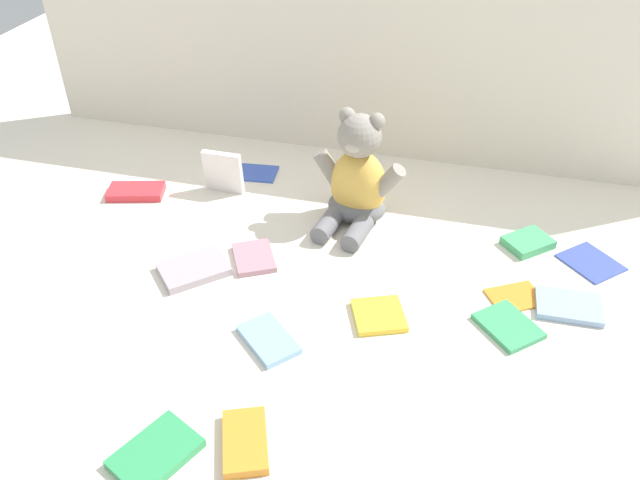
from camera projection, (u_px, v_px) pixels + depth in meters
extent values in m
plane|color=silver|center=(326.00, 250.00, 1.38)|extent=(3.20, 3.20, 0.00)
cube|color=silver|center=(373.00, 43.00, 1.56)|extent=(1.82, 0.03, 0.60)
ellipsoid|color=#E5B24C|center=(358.00, 185.00, 1.43)|extent=(0.15, 0.12, 0.17)
ellipsoid|color=slate|center=(357.00, 206.00, 1.46)|extent=(0.15, 0.13, 0.06)
sphere|color=gray|center=(360.00, 136.00, 1.35)|extent=(0.11, 0.11, 0.10)
ellipsoid|color=#AEA599|center=(353.00, 146.00, 1.33)|extent=(0.04, 0.04, 0.03)
sphere|color=gray|center=(347.00, 116.00, 1.35)|extent=(0.04, 0.04, 0.04)
sphere|color=gray|center=(377.00, 121.00, 1.33)|extent=(0.04, 0.04, 0.04)
cylinder|color=gray|center=(329.00, 168.00, 1.43)|extent=(0.08, 0.05, 0.09)
cylinder|color=gray|center=(388.00, 181.00, 1.39)|extent=(0.08, 0.05, 0.09)
cylinder|color=slate|center=(327.00, 225.00, 1.41)|extent=(0.06, 0.10, 0.04)
cylinder|color=slate|center=(357.00, 233.00, 1.39)|extent=(0.06, 0.10, 0.04)
cube|color=silver|center=(223.00, 172.00, 1.54)|extent=(0.10, 0.03, 0.11)
cube|color=#3250B8|center=(251.00, 172.00, 1.64)|extent=(0.14, 0.10, 0.01)
cube|color=#3A9960|center=(508.00, 326.00, 1.18)|extent=(0.14, 0.14, 0.01)
cube|color=red|center=(136.00, 192.00, 1.55)|extent=(0.15, 0.10, 0.02)
cube|color=orange|center=(247.00, 442.00, 0.97)|extent=(0.11, 0.13, 0.02)
cube|color=yellow|center=(379.00, 315.00, 1.20)|extent=(0.12, 0.12, 0.01)
cube|color=orange|center=(515.00, 297.00, 1.25)|extent=(0.13, 0.12, 0.01)
cube|color=#83AED5|center=(269.00, 339.00, 1.15)|extent=(0.14, 0.13, 0.01)
cube|color=#8EABD4|center=(568.00, 306.00, 1.22)|extent=(0.13, 0.09, 0.01)
cube|color=#A899A3|center=(194.00, 269.00, 1.31)|extent=(0.17, 0.16, 0.02)
cube|color=#AB7A88|center=(254.00, 258.00, 1.34)|extent=(0.12, 0.13, 0.01)
cube|color=#41A365|center=(528.00, 242.00, 1.38)|extent=(0.12, 0.12, 0.02)
cube|color=#384AA4|center=(591.00, 262.00, 1.34)|extent=(0.15, 0.15, 0.01)
cube|color=#309755|center=(156.00, 454.00, 0.95)|extent=(0.13, 0.15, 0.02)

